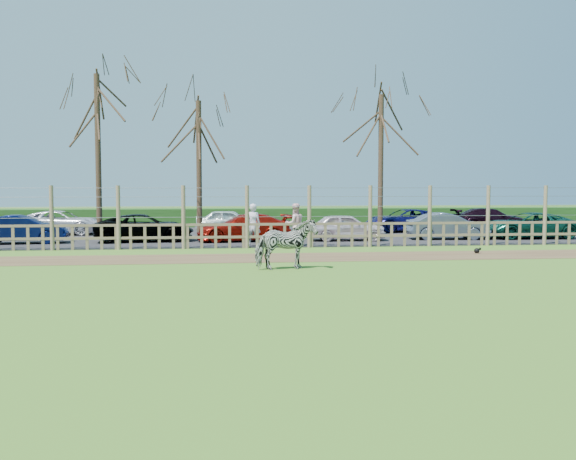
{
  "coord_description": "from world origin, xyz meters",
  "views": [
    {
      "loc": [
        -1.3,
        -17.44,
        2.5
      ],
      "look_at": [
        1.0,
        2.5,
        1.1
      ],
      "focal_mm": 40.0,
      "sensor_mm": 36.0,
      "label": 1
    }
  ],
  "objects": [
    {
      "name": "tree_right",
      "position": [
        7.0,
        14.0,
        5.24
      ],
      "size": [
        4.8,
        4.8,
        7.35
      ],
      "color": "#3D2B1E",
      "rests_on": "ground"
    },
    {
      "name": "car_6",
      "position": [
        13.21,
        10.84,
        0.64
      ],
      "size": [
        4.34,
        2.04,
        1.2
      ],
      "primitive_type": "imported",
      "rotation": [
        0.0,
        0.0,
        4.7
      ],
      "color": "#0E4335",
      "rests_on": "asphalt"
    },
    {
      "name": "fence",
      "position": [
        0.0,
        8.0,
        0.8
      ],
      "size": [
        30.16,
        0.16,
        2.5
      ],
      "color": "brown",
      "rests_on": "ground"
    },
    {
      "name": "car_10",
      "position": [
        -0.5,
        16.16,
        0.64
      ],
      "size": [
        3.68,
        1.87,
        1.2
      ],
      "primitive_type": "imported",
      "rotation": [
        0.0,
        0.0,
        1.44
      ],
      "color": "silver",
      "rests_on": "asphalt"
    },
    {
      "name": "crow",
      "position": [
        8.3,
        5.06,
        0.11
      ],
      "size": [
        0.27,
        0.2,
        0.22
      ],
      "color": "black",
      "rests_on": "ground"
    },
    {
      "name": "visitor_b",
      "position": [
        1.97,
        8.5,
        0.9
      ],
      "size": [
        0.97,
        0.83,
        1.72
      ],
      "primitive_type": "imported",
      "rotation": [
        0.0,
        0.0,
        3.38
      ],
      "color": "beige",
      "rests_on": "asphalt"
    },
    {
      "name": "visitor_a",
      "position": [
        0.26,
        8.55,
        0.9
      ],
      "size": [
        0.7,
        0.53,
        1.72
      ],
      "primitive_type": "imported",
      "rotation": [
        0.0,
        0.0,
        2.94
      ],
      "color": "silver",
      "rests_on": "asphalt"
    },
    {
      "name": "tree_mid",
      "position": [
        -2.0,
        13.5,
        4.87
      ],
      "size": [
        4.8,
        4.8,
        6.83
      ],
      "color": "#3D2B1E",
      "rests_on": "ground"
    },
    {
      "name": "car_1",
      "position": [
        -9.38,
        10.71,
        0.64
      ],
      "size": [
        3.76,
        1.68,
        1.2
      ],
      "primitive_type": "imported",
      "rotation": [
        0.0,
        0.0,
        1.68
      ],
      "color": "#070F3B",
      "rests_on": "asphalt"
    },
    {
      "name": "asphalt",
      "position": [
        0.0,
        14.5,
        0.02
      ],
      "size": [
        44.0,
        13.0,
        0.04
      ],
      "primitive_type": "cube",
      "color": "#232326",
      "rests_on": "ground"
    },
    {
      "name": "ground",
      "position": [
        0.0,
        0.0,
        0.0
      ],
      "size": [
        120.0,
        120.0,
        0.0
      ],
      "primitive_type": "plane",
      "color": "#649D28",
      "rests_on": "ground"
    },
    {
      "name": "car_5",
      "position": [
        9.3,
        10.76,
        0.64
      ],
      "size": [
        3.73,
        1.56,
        1.2
      ],
      "primitive_type": "imported",
      "rotation": [
        0.0,
        0.0,
        1.49
      ],
      "color": "#4C5668",
      "rests_on": "asphalt"
    },
    {
      "name": "zebra",
      "position": [
        0.8,
        1.37,
        0.76
      ],
      "size": [
        1.92,
        1.17,
        1.51
      ],
      "primitive_type": "imported",
      "rotation": [
        0.0,
        0.0,
        1.78
      ],
      "color": "gray",
      "rests_on": "ground"
    },
    {
      "name": "car_2",
      "position": [
        -4.37,
        11.17,
        0.64
      ],
      "size": [
        4.49,
        2.39,
        1.2
      ],
      "primitive_type": "imported",
      "rotation": [
        0.0,
        0.0,
        1.67
      ],
      "color": "black",
      "rests_on": "asphalt"
    },
    {
      "name": "tree_left",
      "position": [
        -6.5,
        12.5,
        5.62
      ],
      "size": [
        4.8,
        4.8,
        7.88
      ],
      "color": "#3D2B1E",
      "rests_on": "ground"
    },
    {
      "name": "car_8",
      "position": [
        -8.93,
        15.64,
        0.64
      ],
      "size": [
        4.44,
        2.27,
        1.2
      ],
      "primitive_type": "imported",
      "rotation": [
        0.0,
        0.0,
        1.5
      ],
      "color": "silver",
      "rests_on": "asphalt"
    },
    {
      "name": "car_3",
      "position": [
        -0.0,
        10.76,
        0.64
      ],
      "size": [
        4.28,
        2.07,
        1.2
      ],
      "primitive_type": "imported",
      "rotation": [
        0.0,
        0.0,
        4.81
      ],
      "color": "#981209",
      "rests_on": "asphalt"
    },
    {
      "name": "car_12",
      "position": [
        8.78,
        15.6,
        0.64
      ],
      "size": [
        4.52,
        2.47,
        1.2
      ],
      "primitive_type": "imported",
      "rotation": [
        0.0,
        0.0,
        4.83
      ],
      "color": "#0F1052",
      "rests_on": "asphalt"
    },
    {
      "name": "car_13",
      "position": [
        13.83,
        16.3,
        0.64
      ],
      "size": [
        4.27,
        2.06,
        1.2
      ],
      "primitive_type": "imported",
      "rotation": [
        0.0,
        0.0,
        1.48
      ],
      "color": "black",
      "rests_on": "asphalt"
    },
    {
      "name": "dirt_strip",
      "position": [
        0.0,
        4.5,
        0.01
      ],
      "size": [
        34.0,
        2.8,
        0.01
      ],
      "primitive_type": "cube",
      "color": "brown",
      "rests_on": "ground"
    },
    {
      "name": "car_4",
      "position": [
        4.54,
        10.6,
        0.64
      ],
      "size": [
        3.58,
        1.57,
        1.2
      ],
      "primitive_type": "imported",
      "rotation": [
        0.0,
        0.0,
        1.53
      ],
      "color": "silver",
      "rests_on": "asphalt"
    },
    {
      "name": "hedge",
      "position": [
        0.0,
        21.5,
        0.55
      ],
      "size": [
        46.0,
        2.0,
        1.1
      ],
      "primitive_type": "cube",
      "color": "#1E4716",
      "rests_on": "ground"
    }
  ]
}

